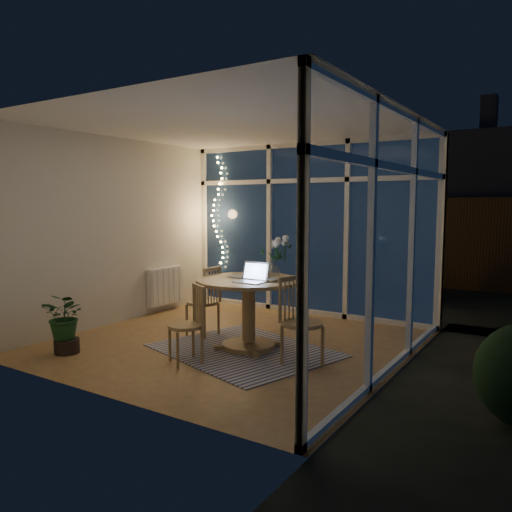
{
  "coord_description": "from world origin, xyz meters",
  "views": [
    {
      "loc": [
        3.4,
        -4.85,
        1.68
      ],
      "look_at": [
        0.17,
        0.25,
        1.05
      ],
      "focal_mm": 35.0,
      "sensor_mm": 36.0,
      "label": 1
    }
  ],
  "objects_px": {
    "dining_table": "(249,314)",
    "chair_right": "(302,322)",
    "chair_front": "(185,324)",
    "chair_left": "(203,301)",
    "flower_vase": "(272,269)",
    "potted_plant": "(66,320)",
    "laptop": "(250,272)"
  },
  "relations": [
    {
      "from": "dining_table",
      "to": "chair_right",
      "type": "height_order",
      "value": "chair_right"
    },
    {
      "from": "chair_front",
      "to": "chair_left",
      "type": "bearing_deg",
      "value": 149.51
    },
    {
      "from": "flower_vase",
      "to": "potted_plant",
      "type": "distance_m",
      "value": 2.4
    },
    {
      "from": "chair_right",
      "to": "flower_vase",
      "type": "xyz_separation_m",
      "value": [
        -0.6,
        0.4,
        0.46
      ]
    },
    {
      "from": "chair_left",
      "to": "potted_plant",
      "type": "relative_size",
      "value": 1.2
    },
    {
      "from": "dining_table",
      "to": "potted_plant",
      "type": "distance_m",
      "value": 2.06
    },
    {
      "from": "dining_table",
      "to": "flower_vase",
      "type": "xyz_separation_m",
      "value": [
        0.21,
        0.19,
        0.52
      ]
    },
    {
      "from": "flower_vase",
      "to": "chair_right",
      "type": "bearing_deg",
      "value": -33.99
    },
    {
      "from": "chair_left",
      "to": "laptop",
      "type": "height_order",
      "value": "laptop"
    },
    {
      "from": "dining_table",
      "to": "chair_front",
      "type": "height_order",
      "value": "chair_front"
    },
    {
      "from": "dining_table",
      "to": "chair_right",
      "type": "xyz_separation_m",
      "value": [
        0.8,
        -0.22,
        0.06
      ]
    },
    {
      "from": "dining_table",
      "to": "chair_right",
      "type": "distance_m",
      "value": 0.84
    },
    {
      "from": "chair_right",
      "to": "flower_vase",
      "type": "bearing_deg",
      "value": 73.9
    },
    {
      "from": "chair_right",
      "to": "laptop",
      "type": "bearing_deg",
      "value": 106.98
    },
    {
      "from": "chair_right",
      "to": "chair_front",
      "type": "distance_m",
      "value": 1.23
    },
    {
      "from": "dining_table",
      "to": "potted_plant",
      "type": "height_order",
      "value": "dining_table"
    },
    {
      "from": "chair_left",
      "to": "potted_plant",
      "type": "distance_m",
      "value": 1.64
    },
    {
      "from": "chair_left",
      "to": "chair_front",
      "type": "xyz_separation_m",
      "value": [
        0.53,
        -0.96,
        -0.03
      ]
    },
    {
      "from": "chair_right",
      "to": "chair_front",
      "type": "height_order",
      "value": "chair_right"
    },
    {
      "from": "dining_table",
      "to": "flower_vase",
      "type": "bearing_deg",
      "value": 42.37
    },
    {
      "from": "flower_vase",
      "to": "dining_table",
      "type": "bearing_deg",
      "value": -137.63
    },
    {
      "from": "chair_left",
      "to": "chair_front",
      "type": "relative_size",
      "value": 1.08
    },
    {
      "from": "chair_front",
      "to": "laptop",
      "type": "bearing_deg",
      "value": 83.49
    },
    {
      "from": "chair_left",
      "to": "flower_vase",
      "type": "bearing_deg",
      "value": 91.44
    },
    {
      "from": "dining_table",
      "to": "potted_plant",
      "type": "relative_size",
      "value": 1.59
    },
    {
      "from": "laptop",
      "to": "potted_plant",
      "type": "distance_m",
      "value": 2.15
    },
    {
      "from": "chair_right",
      "to": "laptop",
      "type": "xyz_separation_m",
      "value": [
        -0.65,
        0.01,
        0.47
      ]
    },
    {
      "from": "chair_right",
      "to": "chair_front",
      "type": "xyz_separation_m",
      "value": [
        -1.09,
        -0.57,
        -0.05
      ]
    },
    {
      "from": "chair_right",
      "to": "dining_table",
      "type": "bearing_deg",
      "value": 92.89
    },
    {
      "from": "dining_table",
      "to": "chair_left",
      "type": "height_order",
      "value": "chair_left"
    },
    {
      "from": "laptop",
      "to": "potted_plant",
      "type": "height_order",
      "value": "laptop"
    },
    {
      "from": "chair_front",
      "to": "flower_vase",
      "type": "relative_size",
      "value": 4.0
    }
  ]
}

